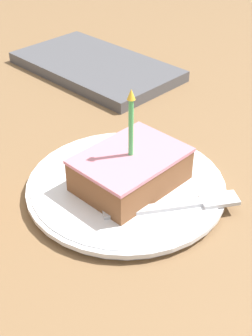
{
  "coord_description": "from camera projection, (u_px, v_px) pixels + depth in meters",
  "views": [
    {
      "loc": [
        0.34,
        -0.31,
        0.37
      ],
      "look_at": [
        0.01,
        0.03,
        0.04
      ],
      "focal_mm": 50.0,
      "sensor_mm": 36.0,
      "label": 1
    }
  ],
  "objects": [
    {
      "name": "marble_board",
      "position": [
        96.0,
        67.0,
        0.9
      ],
      "size": [
        0.32,
        0.18,
        0.02
      ],
      "color": "#4C4C51",
      "rests_on": "ground_plane"
    },
    {
      "name": "ground_plane",
      "position": [
        106.0,
        211.0,
        0.6
      ],
      "size": [
        2.4,
        2.4,
        0.04
      ],
      "color": "brown",
      "rests_on": "ground"
    },
    {
      "name": "plate",
      "position": [
        126.0,
        187.0,
        0.59
      ],
      "size": [
        0.25,
        0.25,
        0.01
      ],
      "color": "silver",
      "rests_on": "ground_plane"
    },
    {
      "name": "fork",
      "position": [
        182.0,
        205.0,
        0.55
      ],
      "size": [
        0.11,
        0.14,
        0.0
      ],
      "color": "silver",
      "rests_on": "plate"
    },
    {
      "name": "cake_slice",
      "position": [
        131.0,
        169.0,
        0.57
      ],
      "size": [
        0.1,
        0.13,
        0.13
      ],
      "color": "brown",
      "rests_on": "plate"
    }
  ]
}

